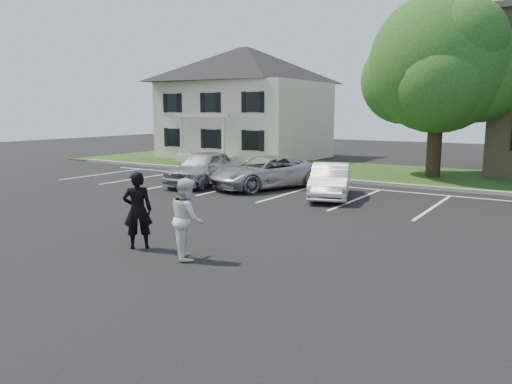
# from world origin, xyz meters

# --- Properties ---
(ground_plane) EXTENTS (90.00, 90.00, 0.00)m
(ground_plane) POSITION_xyz_m (0.00, 0.00, 0.00)
(ground_plane) COLOR black
(ground_plane) RESTS_ON ground
(curb) EXTENTS (40.00, 0.30, 0.15)m
(curb) POSITION_xyz_m (0.00, 12.00, 0.07)
(curb) COLOR gray
(curb) RESTS_ON ground
(grass_strip) EXTENTS (44.00, 8.00, 0.08)m
(grass_strip) POSITION_xyz_m (0.00, 16.00, 0.04)
(grass_strip) COLOR #1B4711
(grass_strip) RESTS_ON ground
(stall_lines) EXTENTS (34.00, 5.36, 0.01)m
(stall_lines) POSITION_xyz_m (1.40, 8.95, 0.01)
(stall_lines) COLOR white
(stall_lines) RESTS_ON ground
(house) EXTENTS (10.30, 9.22, 7.60)m
(house) POSITION_xyz_m (-13.00, 19.97, 3.83)
(house) COLOR #C0B69F
(house) RESTS_ON ground
(tree) EXTENTS (7.80, 7.20, 8.80)m
(tree) POSITION_xyz_m (1.02, 15.88, 5.35)
(tree) COLOR black
(tree) RESTS_ON ground
(man_black_suit) EXTENTS (0.80, 0.80, 1.87)m
(man_black_suit) POSITION_xyz_m (-1.97, -1.19, 0.94)
(man_black_suit) COLOR black
(man_black_suit) RESTS_ON ground
(man_white_shirt) EXTENTS (1.12, 1.11, 1.82)m
(man_white_shirt) POSITION_xyz_m (-0.44, -1.17, 0.91)
(man_white_shirt) COLOR white
(man_white_shirt) RESTS_ON ground
(car_silver_west) EXTENTS (2.40, 4.69, 1.53)m
(car_silver_west) POSITION_xyz_m (-7.15, 7.84, 0.76)
(car_silver_west) COLOR #AFB0B4
(car_silver_west) RESTS_ON ground
(car_silver_minivan) EXTENTS (4.06, 5.45, 1.38)m
(car_silver_minivan) POSITION_xyz_m (-4.34, 8.56, 0.69)
(car_silver_minivan) COLOR #A3A5AA
(car_silver_minivan) RESTS_ON ground
(car_white_sedan) EXTENTS (2.66, 4.17, 1.30)m
(car_white_sedan) POSITION_xyz_m (-1.02, 7.86, 0.65)
(car_white_sedan) COLOR silver
(car_white_sedan) RESTS_ON ground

